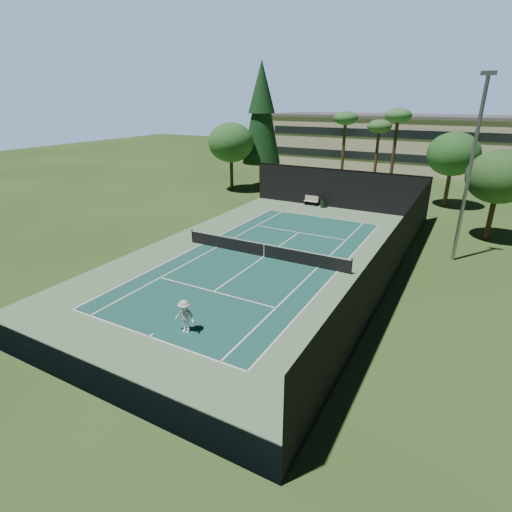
% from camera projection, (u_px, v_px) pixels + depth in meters
% --- Properties ---
extents(ground, '(160.00, 160.00, 0.00)m').
position_uv_depth(ground, '(264.00, 257.00, 28.85)').
color(ground, '#2F4E1D').
rests_on(ground, ground).
extents(apron_slab, '(18.00, 32.00, 0.01)m').
position_uv_depth(apron_slab, '(264.00, 257.00, 28.85)').
color(apron_slab, '#668960').
rests_on(apron_slab, ground).
extents(court_surface, '(10.97, 23.77, 0.01)m').
position_uv_depth(court_surface, '(264.00, 257.00, 28.84)').
color(court_surface, '#1A5349').
rests_on(court_surface, ground).
extents(court_lines, '(11.07, 23.87, 0.01)m').
position_uv_depth(court_lines, '(264.00, 257.00, 28.84)').
color(court_lines, white).
rests_on(court_lines, ground).
extents(tennis_net, '(12.90, 0.10, 1.10)m').
position_uv_depth(tennis_net, '(264.00, 250.00, 28.64)').
color(tennis_net, black).
rests_on(tennis_net, ground).
extents(fence, '(18.04, 32.05, 4.03)m').
position_uv_depth(fence, '(265.00, 230.00, 28.16)').
color(fence, black).
rests_on(fence, ground).
extents(player, '(1.15, 0.70, 1.73)m').
position_uv_depth(player, '(185.00, 316.00, 19.26)').
color(player, silver).
rests_on(player, ground).
extents(tennis_ball_a, '(0.06, 0.06, 0.06)m').
position_uv_depth(tennis_ball_a, '(123.00, 303.00, 22.24)').
color(tennis_ball_a, '#B1CA2E').
rests_on(tennis_ball_a, ground).
extents(tennis_ball_b, '(0.06, 0.06, 0.06)m').
position_uv_depth(tennis_ball_b, '(253.00, 235.00, 33.40)').
color(tennis_ball_b, gold).
rests_on(tennis_ball_b, ground).
extents(tennis_ball_c, '(0.06, 0.06, 0.06)m').
position_uv_depth(tennis_ball_c, '(285.00, 242.00, 31.66)').
color(tennis_ball_c, '#CCD530').
rests_on(tennis_ball_c, ground).
extents(tennis_ball_d, '(0.06, 0.06, 0.06)m').
position_uv_depth(tennis_ball_d, '(237.00, 224.00, 36.32)').
color(tennis_ball_d, '#C2D32F').
rests_on(tennis_ball_d, ground).
extents(park_bench, '(1.50, 0.45, 1.02)m').
position_uv_depth(park_bench, '(311.00, 200.00, 42.63)').
color(park_bench, beige).
rests_on(park_bench, ground).
extents(trash_bin, '(0.56, 0.56, 0.95)m').
position_uv_depth(trash_bin, '(323.00, 203.00, 41.72)').
color(trash_bin, black).
rests_on(trash_bin, ground).
extents(pine_tree, '(4.80, 4.80, 15.00)m').
position_uv_depth(pine_tree, '(262.00, 108.00, 48.64)').
color(pine_tree, '#4A331F').
rests_on(pine_tree, ground).
extents(palm_a, '(2.80, 2.80, 9.32)m').
position_uv_depth(palm_a, '(346.00, 121.00, 46.28)').
color(palm_a, '#4D3721').
rests_on(palm_a, ground).
extents(palm_b, '(2.80, 2.80, 8.42)m').
position_uv_depth(palm_b, '(379.00, 129.00, 46.64)').
color(palm_b, '#4C3520').
rests_on(palm_b, ground).
extents(palm_c, '(2.80, 2.80, 9.77)m').
position_uv_depth(palm_c, '(398.00, 119.00, 42.62)').
color(palm_c, '#412D1C').
rests_on(palm_c, ground).
extents(decid_tree_a, '(5.12, 5.12, 7.62)m').
position_uv_depth(decid_tree_a, '(453.00, 154.00, 40.28)').
color(decid_tree_a, '#47341E').
rests_on(decid_tree_a, ground).
extents(decid_tree_b, '(4.80, 4.80, 7.14)m').
position_uv_depth(decid_tree_b, '(499.00, 177.00, 30.47)').
color(decid_tree_b, '#492F1F').
rests_on(decid_tree_b, ground).
extents(decid_tree_c, '(5.44, 5.44, 8.09)m').
position_uv_depth(decid_tree_c, '(231.00, 143.00, 47.67)').
color(decid_tree_c, '#44311D').
rests_on(decid_tree_c, ground).
extents(campus_building, '(40.50, 12.50, 8.30)m').
position_uv_depth(campus_building, '(396.00, 141.00, 64.75)').
color(campus_building, beige).
rests_on(campus_building, ground).
extents(light_pole, '(0.90, 0.25, 12.22)m').
position_uv_depth(light_pole, '(470.00, 168.00, 25.97)').
color(light_pole, gray).
rests_on(light_pole, ground).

